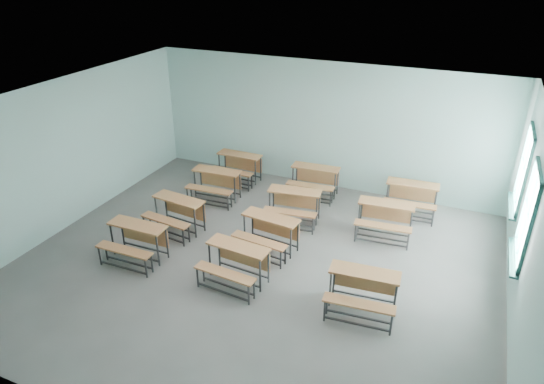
{
  "coord_description": "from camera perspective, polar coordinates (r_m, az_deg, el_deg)",
  "views": [
    {
      "loc": [
        3.39,
        -7.09,
        5.52
      ],
      "look_at": [
        -0.2,
        1.2,
        1.0
      ],
      "focal_mm": 32.0,
      "sensor_mm": 36.0,
      "label": 1
    }
  ],
  "objects": [
    {
      "name": "desk_unit_r3c0",
      "position": [
        12.77,
        -4.04,
        3.33
      ],
      "size": [
        1.19,
        0.81,
        0.73
      ],
      "rotation": [
        0.0,
        0.0,
        -0.02
      ],
      "color": "#A7693C",
      "rests_on": "ground"
    },
    {
      "name": "desk_unit_r2c2",
      "position": [
        10.55,
        13.19,
        -2.64
      ],
      "size": [
        1.24,
        0.89,
        0.73
      ],
      "rotation": [
        0.0,
        0.0,
        0.09
      ],
      "color": "#A7693C",
      "rests_on": "ground"
    },
    {
      "name": "desk_unit_r2c0",
      "position": [
        11.86,
        -6.69,
        1.32
      ],
      "size": [
        1.21,
        0.85,
        0.73
      ],
      "rotation": [
        0.0,
        0.0,
        0.06
      ],
      "color": "#A7693C",
      "rests_on": "ground"
    },
    {
      "name": "room",
      "position": [
        8.78,
        -1.34,
        0.04
      ],
      "size": [
        9.04,
        8.04,
        3.24
      ],
      "color": "slate",
      "rests_on": "ground"
    },
    {
      "name": "desk_unit_r0c0",
      "position": [
        9.87,
        -15.78,
        -5.17
      ],
      "size": [
        1.18,
        0.8,
        0.73
      ],
      "rotation": [
        0.0,
        0.0,
        0.01
      ],
      "color": "#A7693C",
      "rests_on": "ground"
    },
    {
      "name": "desk_unit_r2c1",
      "position": [
        10.81,
        2.54,
        -1.16
      ],
      "size": [
        1.27,
        0.94,
        0.73
      ],
      "rotation": [
        0.0,
        0.0,
        0.14
      ],
      "color": "#A7693C",
      "rests_on": "ground"
    },
    {
      "name": "desk_unit_r0c1",
      "position": [
        8.89,
        -4.31,
        -7.93
      ],
      "size": [
        1.23,
        0.88,
        0.73
      ],
      "rotation": [
        0.0,
        0.0,
        -0.08
      ],
      "color": "#A7693C",
      "rests_on": "ground"
    },
    {
      "name": "desk_unit_r0c2",
      "position": [
        8.36,
        10.65,
        -10.91
      ],
      "size": [
        1.24,
        0.89,
        0.73
      ],
      "rotation": [
        0.0,
        0.0,
        0.09
      ],
      "color": "#A7693C",
      "rests_on": "ground"
    },
    {
      "name": "desk_unit_r1c1",
      "position": [
        9.76,
        -0.44,
        -4.41
      ],
      "size": [
        1.25,
        0.91,
        0.73
      ],
      "rotation": [
        0.0,
        0.0,
        -0.11
      ],
      "color": "#A7693C",
      "rests_on": "ground"
    },
    {
      "name": "desk_unit_r3c2",
      "position": [
        11.58,
        16.09,
        -0.26
      ],
      "size": [
        1.22,
        0.86,
        0.73
      ],
      "rotation": [
        0.0,
        0.0,
        0.06
      ],
      "color": "#A7693C",
      "rests_on": "ground"
    },
    {
      "name": "desk_unit_r3c1",
      "position": [
        12.01,
        4.99,
        1.75
      ],
      "size": [
        1.21,
        0.85,
        0.73
      ],
      "rotation": [
        0.0,
        0.0,
        0.05
      ],
      "color": "#A7693C",
      "rests_on": "ground"
    },
    {
      "name": "desk_unit_r1c0",
      "position": [
        10.66,
        -11.2,
        -2.11
      ],
      "size": [
        1.25,
        0.91,
        0.73
      ],
      "rotation": [
        0.0,
        0.0,
        -0.11
      ],
      "color": "#A7693C",
      "rests_on": "ground"
    }
  ]
}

